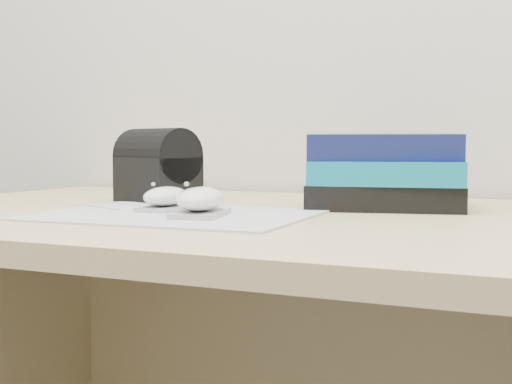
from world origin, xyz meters
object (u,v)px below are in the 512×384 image
at_px(book_stack, 385,172).
at_px(pouch, 157,167).
at_px(mouse_rear, 166,198).
at_px(mouse_front, 200,201).
at_px(desk, 372,366).

relative_size(book_stack, pouch, 1.71).
relative_size(mouse_rear, pouch, 0.63).
bearing_deg(pouch, mouse_rear, -53.93).
bearing_deg(pouch, mouse_front, -45.77).
height_order(mouse_front, pouch, pouch).
relative_size(desk, mouse_front, 12.93).
xyz_separation_m(mouse_rear, book_stack, (0.28, 0.21, 0.04)).
relative_size(mouse_front, pouch, 0.77).
relative_size(desk, book_stack, 5.78).
bearing_deg(mouse_rear, desk, 24.07).
distance_m(desk, pouch, 0.49).
bearing_deg(desk, book_stack, 92.31).
xyz_separation_m(book_stack, pouch, (-0.39, -0.06, 0.00)).
xyz_separation_m(desk, mouse_front, (-0.20, -0.18, 0.26)).
height_order(mouse_rear, pouch, pouch).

